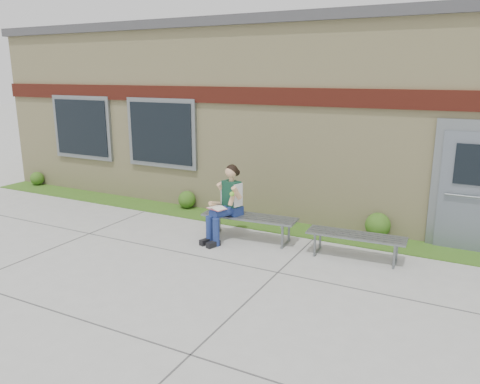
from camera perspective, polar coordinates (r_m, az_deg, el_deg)
The scene contains 9 objects.
ground at distance 7.51m, azimuth -4.05°, elevation -9.73°, with size 80.00×80.00×0.00m, color #9E9E99.
grass_strip at distance 9.66m, azimuth 4.02°, elevation -4.09°, with size 16.00×0.80×0.02m, color #2B5216.
school_building at distance 12.39m, azimuth 10.54°, elevation 9.67°, with size 16.20×6.22×4.20m.
bench_left at distance 8.77m, azimuth 1.15°, elevation -3.59°, with size 1.82×0.63×0.46m.
bench_right at distance 8.14m, azimuth 13.93°, elevation -5.69°, with size 1.65×0.54×0.42m.
girl at distance 8.65m, azimuth -1.71°, elevation -1.24°, with size 0.59×0.92×1.42m.
shrub_west at distance 14.21m, azimuth -23.50°, elevation 1.53°, with size 0.37×0.37×0.37m, color #2B5216.
shrub_mid at distance 10.86m, azimuth -6.49°, elevation -0.91°, with size 0.40×0.40×0.40m, color #2B5216.
shrub_east at distance 9.25m, azimuth 16.45°, elevation -3.89°, with size 0.47×0.47×0.47m, color #2B5216.
Camera 1 is at (3.61, -5.83, 3.05)m, focal length 35.00 mm.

